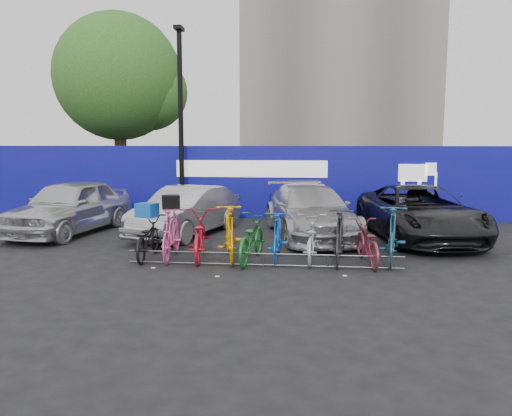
# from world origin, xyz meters

# --- Properties ---
(ground) EXTENTS (100.00, 100.00, 0.00)m
(ground) POSITION_xyz_m (0.00, 0.00, 0.00)
(ground) COLOR black
(ground) RESTS_ON ground
(hoarding) EXTENTS (22.00, 0.18, 2.40)m
(hoarding) POSITION_xyz_m (0.01, 6.00, 1.20)
(hoarding) COLOR navy
(hoarding) RESTS_ON ground
(tree) EXTENTS (5.40, 5.20, 7.80)m
(tree) POSITION_xyz_m (-6.77, 10.06, 5.07)
(tree) COLOR #382314
(tree) RESTS_ON ground
(lamppost) EXTENTS (0.25, 0.50, 6.11)m
(lamppost) POSITION_xyz_m (-3.20, 5.40, 3.27)
(lamppost) COLOR black
(lamppost) RESTS_ON ground
(bike_rack) EXTENTS (5.60, 0.03, 0.30)m
(bike_rack) POSITION_xyz_m (-0.00, -0.60, 0.16)
(bike_rack) COLOR #595B60
(bike_rack) RESTS_ON ground
(car_0) EXTENTS (2.41, 4.62, 1.50)m
(car_0) POSITION_xyz_m (-5.70, 2.67, 0.75)
(car_0) COLOR silver
(car_0) RESTS_ON ground
(car_1) EXTENTS (2.49, 4.27, 1.33)m
(car_1) POSITION_xyz_m (-2.39, 2.69, 0.66)
(car_1) COLOR #AAA9AD
(car_1) RESTS_ON ground
(car_2) EXTENTS (2.93, 5.06, 1.38)m
(car_2) POSITION_xyz_m (0.94, 2.87, 0.69)
(car_2) COLOR #ACACB1
(car_2) RESTS_ON ground
(car_3) EXTENTS (2.94, 5.27, 1.39)m
(car_3) POSITION_xyz_m (3.77, 2.79, 0.70)
(car_3) COLOR black
(car_3) RESTS_ON ground
(bike_0) EXTENTS (0.70, 1.76, 0.91)m
(bike_0) POSITION_xyz_m (-2.57, -0.09, 0.46)
(bike_0) COLOR black
(bike_0) RESTS_ON ground
(bike_1) EXTENTS (0.67, 1.89, 1.11)m
(bike_1) POSITION_xyz_m (-2.04, -0.07, 0.56)
(bike_1) COLOR #EE53A1
(bike_1) RESTS_ON ground
(bike_2) EXTENTS (0.98, 2.06, 1.04)m
(bike_2) POSITION_xyz_m (-1.46, 0.01, 0.52)
(bike_2) COLOR red
(bike_2) RESTS_ON ground
(bike_3) EXTENTS (0.95, 2.04, 1.18)m
(bike_3) POSITION_xyz_m (-0.78, -0.03, 0.59)
(bike_3) COLOR #F69E04
(bike_3) RESTS_ON ground
(bike_4) EXTENTS (0.90, 1.95, 0.99)m
(bike_4) POSITION_xyz_m (-0.30, -0.12, 0.49)
(bike_4) COLOR #176E28
(bike_4) RESTS_ON ground
(bike_5) EXTENTS (0.50, 1.72, 1.03)m
(bike_5) POSITION_xyz_m (0.24, 0.04, 0.52)
(bike_5) COLOR blue
(bike_5) RESTS_ON ground
(bike_6) EXTENTS (0.71, 1.83, 0.95)m
(bike_6) POSITION_xyz_m (0.95, 0.07, 0.47)
(bike_6) COLOR #B2B3B9
(bike_6) RESTS_ON ground
(bike_7) EXTENTS (0.76, 1.94, 1.14)m
(bike_7) POSITION_xyz_m (1.56, -0.08, 0.57)
(bike_7) COLOR #262729
(bike_7) RESTS_ON ground
(bike_8) EXTENTS (0.83, 1.78, 0.90)m
(bike_8) POSITION_xyz_m (2.11, -0.10, 0.45)
(bike_8) COLOR maroon
(bike_8) RESTS_ON ground
(bike_9) EXTENTS (0.91, 2.06, 1.20)m
(bike_9) POSITION_xyz_m (2.65, 0.07, 0.60)
(bike_9) COLOR navy
(bike_9) RESTS_ON ground
(cargo_crate) EXTENTS (0.50, 0.44, 0.30)m
(cargo_crate) POSITION_xyz_m (-2.57, -0.09, 1.06)
(cargo_crate) COLOR blue
(cargo_crate) RESTS_ON bike_0
(cargo_topcase) EXTENTS (0.46, 0.43, 0.28)m
(cargo_topcase) POSITION_xyz_m (-2.04, -0.07, 1.25)
(cargo_topcase) COLOR black
(cargo_topcase) RESTS_ON bike_1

